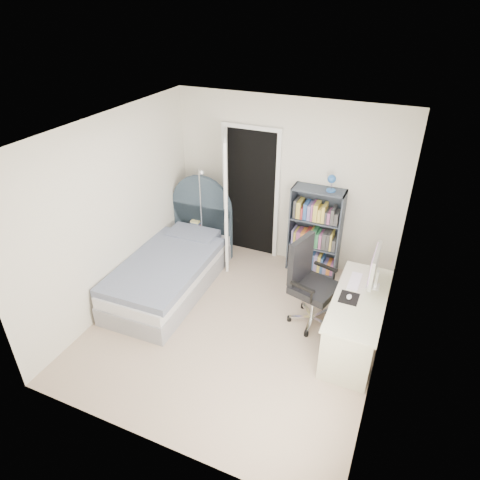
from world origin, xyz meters
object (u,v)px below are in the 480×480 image
at_px(nightstand, 200,231).
at_px(desk, 356,319).
at_px(floor_lamp, 202,224).
at_px(office_chair, 309,279).
at_px(bed, 173,268).
at_px(bookcase, 315,234).

relative_size(nightstand, desk, 0.41).
height_order(floor_lamp, office_chair, floor_lamp).
relative_size(bed, desk, 1.52).
bearing_deg(bed, floor_lamp, 86.05).
height_order(desk, office_chair, desk).
distance_m(nightstand, floor_lamp, 0.31).
relative_size(floor_lamp, desk, 1.05).
bearing_deg(floor_lamp, nightstand, 132.31).
relative_size(bookcase, office_chair, 1.36).
height_order(bed, nightstand, bed).
xyz_separation_m(floor_lamp, desk, (2.54, -0.98, -0.23)).
xyz_separation_m(nightstand, office_chair, (2.03, -0.92, 0.25)).
xyz_separation_m(bookcase, desk, (0.88, -1.37, -0.22)).
bearing_deg(nightstand, office_chair, -24.36).
height_order(bed, office_chair, bed).
distance_m(floor_lamp, bookcase, 1.70).
distance_m(floor_lamp, office_chair, 2.04).
bearing_deg(bed, desk, -3.62).
relative_size(desk, office_chair, 1.24).
height_order(bed, bookcase, bookcase).
height_order(nightstand, office_chair, office_chair).
bearing_deg(floor_lamp, bed, -93.95).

